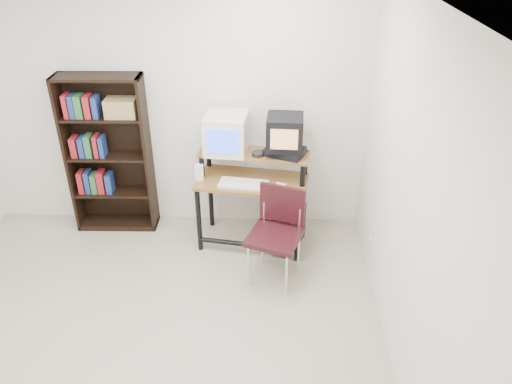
{
  "coord_description": "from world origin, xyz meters",
  "views": [
    {
      "loc": [
        1.03,
        -2.72,
        3.08
      ],
      "look_at": [
        0.91,
        1.1,
        0.86
      ],
      "focal_mm": 35.0,
      "sensor_mm": 36.0,
      "label": 1
    }
  ],
  "objects_px": {
    "crt_tv": "(285,132)",
    "school_chair": "(277,226)",
    "pc_tower": "(289,228)",
    "crt_monitor": "(226,133)",
    "computer_desk": "(252,185)",
    "bookshelf": "(109,153)"
  },
  "relations": [
    {
      "from": "school_chair",
      "to": "computer_desk",
      "type": "bearing_deg",
      "value": 134.38
    },
    {
      "from": "computer_desk",
      "to": "crt_monitor",
      "type": "relative_size",
      "value": 2.59
    },
    {
      "from": "crt_monitor",
      "to": "crt_tv",
      "type": "xyz_separation_m",
      "value": [
        0.56,
        -0.08,
        0.05
      ]
    },
    {
      "from": "crt_tv",
      "to": "school_chair",
      "type": "bearing_deg",
      "value": -92.39
    },
    {
      "from": "computer_desk",
      "to": "crt_monitor",
      "type": "bearing_deg",
      "value": 158.93
    },
    {
      "from": "computer_desk",
      "to": "school_chair",
      "type": "relative_size",
      "value": 1.27
    },
    {
      "from": "crt_monitor",
      "to": "bookshelf",
      "type": "distance_m",
      "value": 1.27
    },
    {
      "from": "bookshelf",
      "to": "school_chair",
      "type": "bearing_deg",
      "value": -26.32
    },
    {
      "from": "computer_desk",
      "to": "bookshelf",
      "type": "xyz_separation_m",
      "value": [
        -1.48,
        0.28,
        0.2
      ]
    },
    {
      "from": "pc_tower",
      "to": "school_chair",
      "type": "distance_m",
      "value": 0.6
    },
    {
      "from": "bookshelf",
      "to": "pc_tower",
      "type": "bearing_deg",
      "value": -11.62
    },
    {
      "from": "pc_tower",
      "to": "crt_monitor",
      "type": "bearing_deg",
      "value": -175.51
    },
    {
      "from": "crt_tv",
      "to": "bookshelf",
      "type": "height_order",
      "value": "bookshelf"
    },
    {
      "from": "crt_tv",
      "to": "pc_tower",
      "type": "xyz_separation_m",
      "value": [
        0.07,
        -0.13,
        -1.0
      ]
    },
    {
      "from": "crt_monitor",
      "to": "bookshelf",
      "type": "bearing_deg",
      "value": 179.5
    },
    {
      "from": "computer_desk",
      "to": "pc_tower",
      "type": "height_order",
      "value": "computer_desk"
    },
    {
      "from": "crt_monitor",
      "to": "crt_tv",
      "type": "bearing_deg",
      "value": -2.51
    },
    {
      "from": "crt_tv",
      "to": "pc_tower",
      "type": "height_order",
      "value": "crt_tv"
    },
    {
      "from": "crt_monitor",
      "to": "school_chair",
      "type": "relative_size",
      "value": 0.49
    },
    {
      "from": "school_chair",
      "to": "bookshelf",
      "type": "xyz_separation_m",
      "value": [
        -1.73,
        0.82,
        0.31
      ]
    },
    {
      "from": "crt_monitor",
      "to": "pc_tower",
      "type": "height_order",
      "value": "crt_monitor"
    },
    {
      "from": "crt_tv",
      "to": "pc_tower",
      "type": "bearing_deg",
      "value": -60.08
    }
  ]
}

